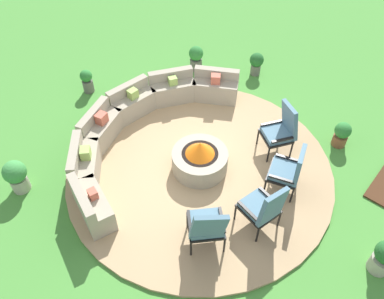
# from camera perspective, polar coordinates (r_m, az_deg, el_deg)

# --- Properties ---
(ground_plane) EXTENTS (24.00, 24.00, 0.00)m
(ground_plane) POSITION_cam_1_polar(r_m,az_deg,el_deg) (7.92, 1.10, -2.91)
(ground_plane) COLOR #478C38
(patio_circle) EXTENTS (5.24, 5.24, 0.06)m
(patio_circle) POSITION_cam_1_polar(r_m,az_deg,el_deg) (7.90, 1.11, -2.77)
(patio_circle) COLOR tan
(patio_circle) RESTS_ON ground_plane
(fire_pit) EXTENTS (1.09, 1.09, 0.70)m
(fire_pit) POSITION_cam_1_polar(r_m,az_deg,el_deg) (7.67, 1.14, -1.32)
(fire_pit) COLOR #9E937F
(fire_pit) RESTS_ON patio_circle
(curved_stone_bench) EXTENTS (4.77, 2.28, 0.73)m
(curved_stone_bench) POSITION_cam_1_polar(r_m,az_deg,el_deg) (8.36, -7.92, 3.53)
(curved_stone_bench) COLOR #9E937F
(curved_stone_bench) RESTS_ON patio_circle
(lounge_chair_front_left) EXTENTS (0.82, 0.85, 1.10)m
(lounge_chair_front_left) POSITION_cam_1_polar(r_m,az_deg,el_deg) (6.43, 2.14, -10.88)
(lounge_chair_front_left) COLOR black
(lounge_chair_front_left) RESTS_ON patio_circle
(lounge_chair_front_right) EXTENTS (0.68, 0.71, 1.12)m
(lounge_chair_front_right) POSITION_cam_1_polar(r_m,az_deg,el_deg) (6.72, 10.26, -8.21)
(lounge_chair_front_right) COLOR black
(lounge_chair_front_right) RESTS_ON patio_circle
(lounge_chair_back_left) EXTENTS (0.73, 0.71, 1.04)m
(lounge_chair_back_left) POSITION_cam_1_polar(r_m,az_deg,el_deg) (7.34, 13.84, -2.83)
(lounge_chair_back_left) COLOR black
(lounge_chair_back_left) RESTS_ON patio_circle
(lounge_chair_back_right) EXTENTS (0.77, 0.79, 1.15)m
(lounge_chair_back_right) POSITION_cam_1_polar(r_m,az_deg,el_deg) (8.00, 12.75, 2.90)
(lounge_chair_back_right) COLOR black
(lounge_chair_back_right) RESTS_ON patio_circle
(potted_plant_0) EXTENTS (0.34, 0.34, 0.58)m
(potted_plant_0) POSITION_cam_1_polar(r_m,az_deg,el_deg) (8.74, 20.73, 2.14)
(potted_plant_0) COLOR brown
(potted_plant_0) RESTS_ON ground_plane
(potted_plant_1) EXTENTS (0.36, 0.36, 0.65)m
(potted_plant_1) POSITION_cam_1_polar(r_m,az_deg,el_deg) (10.23, 0.59, 13.14)
(potted_plant_1) COLOR #605B56
(potted_plant_1) RESTS_ON ground_plane
(potted_plant_2) EXTENTS (0.43, 0.43, 0.71)m
(potted_plant_2) POSITION_cam_1_polar(r_m,az_deg,el_deg) (8.01, -23.97, -3.41)
(potted_plant_2) COLOR #A89E8E
(potted_plant_2) RESTS_ON ground_plane
(potted_plant_4) EXTENTS (0.29, 0.29, 0.59)m
(potted_plant_4) POSITION_cam_1_polar(r_m,az_deg,el_deg) (9.84, -14.86, 9.60)
(potted_plant_4) COLOR #605B56
(potted_plant_4) RESTS_ON ground_plane
(potted_plant_5) EXTENTS (0.35, 0.35, 0.59)m
(potted_plant_5) POSITION_cam_1_polar(r_m,az_deg,el_deg) (10.21, 9.25, 12.25)
(potted_plant_5) COLOR #605B56
(potted_plant_5) RESTS_ON ground_plane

